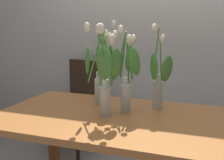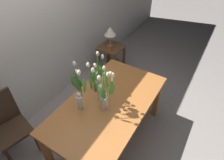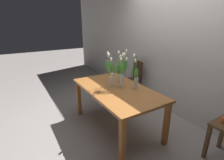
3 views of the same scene
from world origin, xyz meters
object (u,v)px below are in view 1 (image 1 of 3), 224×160
Objects in this scene: dining_chair at (80,101)px; tulip_vase_1 at (125,77)px; tulip_vase_2 at (104,79)px; tulip_vase_3 at (103,72)px; tulip_vase_0 at (158,83)px; dining_table at (122,131)px.

tulip_vase_1 is at bearing -48.54° from dining_chair.
tulip_vase_1 is 0.97× the size of tulip_vase_2.
tulip_vase_3 is 1.02m from dining_chair.
tulip_vase_0 is 0.39m from tulip_vase_3.
tulip_vase_1 is 1.22m from dining_chair.
tulip_vase_1 is (-0.19, -0.13, 0.05)m from tulip_vase_0.
tulip_vase_1 is at bearing 101.47° from dining_table.
dining_chair reaches higher than dining_table.
tulip_vase_2 is at bearing -133.18° from tulip_vase_0.
tulip_vase_2 is at bearing -56.50° from dining_chair.
tulip_vase_2 is at bearing -154.63° from dining_table.
dining_table is 0.40m from tulip_vase_0.
tulip_vase_0 is 0.96× the size of tulip_vase_3.
tulip_vase_0 is 0.40m from tulip_vase_2.
tulip_vase_1 is at bearing 63.91° from tulip_vase_2.
tulip_vase_1 reaches higher than dining_chair.
dining_table is 0.35m from tulip_vase_2.
tulip_vase_3 is at bearing -52.65° from dining_chair.
tulip_vase_1 is (-0.02, 0.12, 0.31)m from dining_table.
dining_table is 0.46m from tulip_vase_3.
dining_chair is (-0.56, 0.73, -0.44)m from tulip_vase_3.
dining_chair is at bearing 131.46° from tulip_vase_1.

